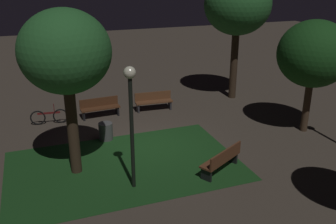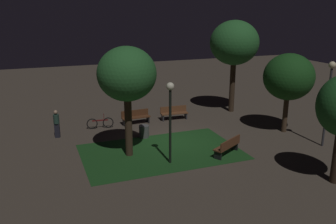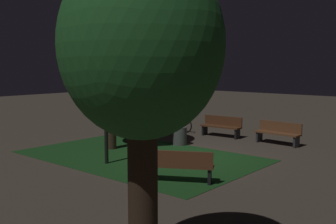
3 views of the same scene
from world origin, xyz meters
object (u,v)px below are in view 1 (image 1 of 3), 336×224
tree_left_canopy (314,54)px  bicycle (49,117)px  tree_back_right (238,5)px  bench_corner (222,159)px  lamp_post_plaza_west (131,106)px  bench_lawn_edge (154,101)px  tree_near_wall (65,53)px  trash_bin (106,131)px  bench_path_side (100,107)px

tree_left_canopy → bicycle: tree_left_canopy is taller
tree_back_right → bicycle: (9.46, 0.49, -4.45)m
bench_corner → lamp_post_plaza_west: lamp_post_plaza_west is taller
bench_lawn_edge → tree_near_wall: bearing=47.9°
trash_bin → bench_corner: bearing=128.6°
bench_lawn_edge → bench_path_side: 2.62m
tree_left_canopy → tree_back_right: size_ratio=0.73×
lamp_post_plaza_west → trash_bin: size_ratio=5.52×
tree_back_right → trash_bin: 9.16m
tree_near_wall → tree_left_canopy: bearing=-178.8°
bench_lawn_edge → lamp_post_plaza_west: lamp_post_plaza_west is taller
bench_lawn_edge → trash_bin: (2.87, 2.58, -0.13)m
bench_path_side → bicycle: bearing=2.2°
bench_lawn_edge → tree_back_right: size_ratio=0.29×
bench_path_side → bench_corner: (-2.90, 6.52, 0.00)m
tree_back_right → bicycle: size_ratio=3.91×
bicycle → bench_lawn_edge: bearing=-179.0°
tree_near_wall → lamp_post_plaza_west: 2.62m
bench_lawn_edge → bench_corner: (-0.28, 6.52, 0.00)m
tree_near_wall → lamp_post_plaza_west: tree_near_wall is taller
tree_near_wall → bench_path_side: bearing=-109.6°
bench_path_side → tree_left_canopy: (-7.84, 4.60, 2.81)m
bench_path_side → tree_near_wall: (1.71, 4.79, 3.58)m
trash_bin → bicycle: size_ratio=0.44×
bench_corner → bicycle: bicycle is taller
bench_lawn_edge → bicycle: size_ratio=1.13×
bench_corner → bicycle: size_ratio=1.11×
tree_left_canopy → trash_bin: size_ratio=6.58×
tree_near_wall → tree_back_right: (-8.89, -5.19, 0.72)m
bench_lawn_edge → bench_path_side: size_ratio=1.00×
tree_left_canopy → tree_back_right: 5.26m
bench_corner → tree_back_right: tree_back_right is taller
bench_lawn_edge → bench_corner: same height
bench_corner → tree_near_wall: size_ratio=0.33×
bench_corner → trash_bin: (3.15, -3.94, -0.13)m
bench_path_side → bicycle: 2.28m
tree_near_wall → trash_bin: bearing=-123.4°
lamp_post_plaza_west → trash_bin: lamp_post_plaza_west is taller
tree_near_wall → bicycle: size_ratio=3.34×
bench_lawn_edge → bench_path_side: same height
bench_path_side → lamp_post_plaza_west: size_ratio=0.47×
tree_back_right → bicycle: tree_back_right is taller
trash_bin → bicycle: 3.21m
bench_corner → tree_near_wall: 6.09m
tree_near_wall → tree_left_canopy: size_ratio=1.16×
bench_lawn_edge → lamp_post_plaza_west: 7.30m
tree_left_canopy → trash_bin: (8.09, -2.01, -2.94)m
tree_near_wall → bench_corner: bearing=159.4°
tree_back_right → bench_lawn_edge: bearing=5.1°
bench_path_side → tree_left_canopy: size_ratio=0.39×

